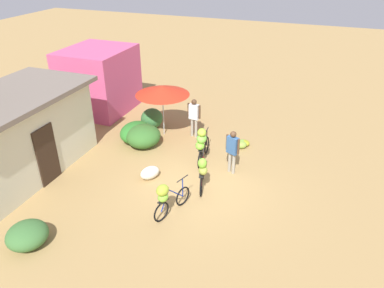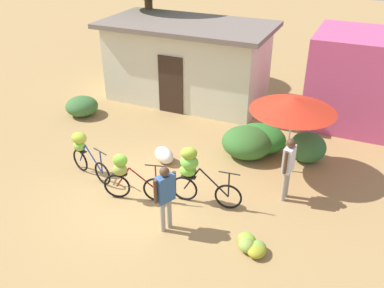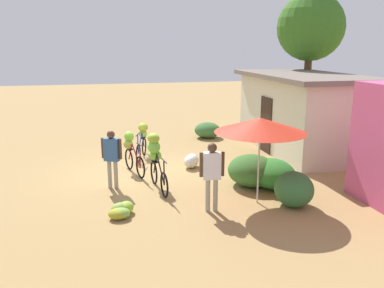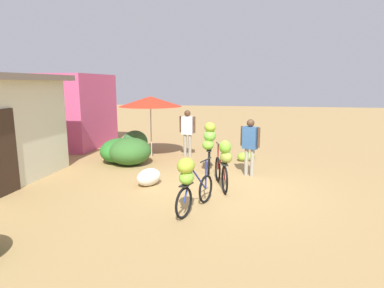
# 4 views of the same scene
# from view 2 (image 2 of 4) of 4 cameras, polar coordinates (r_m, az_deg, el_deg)

# --- Properties ---
(ground_plane) EXTENTS (60.00, 60.00, 0.00)m
(ground_plane) POSITION_cam_2_polar(r_m,az_deg,el_deg) (10.55, -7.12, -7.12)
(ground_plane) COLOR #A2804D
(building_low) EXTENTS (5.96, 3.18, 2.81)m
(building_low) POSITION_cam_2_polar(r_m,az_deg,el_deg) (15.43, -0.64, 11.10)
(building_low) COLOR beige
(building_low) RESTS_ON ground
(shop_pink) EXTENTS (3.20, 2.80, 2.94)m
(shop_pink) POSITION_cam_2_polar(r_m,az_deg,el_deg) (14.58, 22.11, 8.03)
(shop_pink) COLOR #C84D7D
(shop_pink) RESTS_ON ground
(hedge_bush_front_left) EXTENTS (1.10, 1.09, 0.65)m
(hedge_bush_front_left) POSITION_cam_2_polar(r_m,az_deg,el_deg) (14.93, -14.68, 4.97)
(hedge_bush_front_left) COLOR #3B6A33
(hedge_bush_front_left) RESTS_ON ground
(hedge_bush_front_right) EXTENTS (1.43, 1.34, 0.86)m
(hedge_bush_front_right) POSITION_cam_2_polar(r_m,az_deg,el_deg) (12.03, 7.43, 0.21)
(hedge_bush_front_right) COLOR #346829
(hedge_bush_front_right) RESTS_ON ground
(hedge_bush_mid) EXTENTS (1.48, 1.22, 0.79)m
(hedge_bush_mid) POSITION_cam_2_polar(r_m,az_deg,el_deg) (12.39, 9.24, 0.78)
(hedge_bush_mid) COLOR #2C7729
(hedge_bush_mid) RESTS_ON ground
(hedge_bush_by_door) EXTENTS (1.02, 0.93, 0.86)m
(hedge_bush_by_door) POSITION_cam_2_polar(r_m,az_deg,el_deg) (12.13, 15.36, -0.41)
(hedge_bush_by_door) COLOR #346B36
(hedge_bush_by_door) RESTS_ON ground
(market_umbrella) EXTENTS (2.19, 2.19, 2.14)m
(market_umbrella) POSITION_cam_2_polar(r_m,az_deg,el_deg) (10.83, 13.56, 5.24)
(market_umbrella) COLOR beige
(market_umbrella) RESTS_ON ground
(bicycle_leftmost) EXTENTS (1.52, 0.58, 1.18)m
(bicycle_leftmost) POSITION_cam_2_polar(r_m,az_deg,el_deg) (11.33, -14.44, -0.83)
(bicycle_leftmost) COLOR black
(bicycle_leftmost) RESTS_ON ground
(bicycle_near_pile) EXTENTS (1.60, 0.58, 1.25)m
(bicycle_near_pile) POSITION_cam_2_polar(r_m,az_deg,el_deg) (10.12, -8.72, -4.14)
(bicycle_near_pile) COLOR black
(bicycle_near_pile) RESTS_ON ground
(bicycle_center_loaded) EXTENTS (1.74, 0.47, 1.49)m
(bicycle_center_loaded) POSITION_cam_2_polar(r_m,az_deg,el_deg) (9.81, 0.24, -3.63)
(bicycle_center_loaded) COLOR black
(bicycle_center_loaded) RESTS_ON ground
(banana_pile_on_ground) EXTENTS (0.73, 0.66, 0.28)m
(banana_pile_on_ground) POSITION_cam_2_polar(r_m,az_deg,el_deg) (9.02, 8.10, -13.48)
(banana_pile_on_ground) COLOR #8ABD33
(banana_pile_on_ground) RESTS_ON ground
(produce_sack) EXTENTS (0.83, 0.74, 0.44)m
(produce_sack) POSITION_cam_2_polar(r_m,az_deg,el_deg) (11.76, -3.82, -1.50)
(produce_sack) COLOR silver
(produce_sack) RESTS_ON ground
(person_vendor) EXTENTS (0.35, 0.53, 1.61)m
(person_vendor) POSITION_cam_2_polar(r_m,az_deg,el_deg) (8.95, -3.65, -6.57)
(person_vendor) COLOR gray
(person_vendor) RESTS_ON ground
(person_bystander) EXTENTS (0.24, 0.58, 1.65)m
(person_bystander) POSITION_cam_2_polar(r_m,az_deg,el_deg) (10.12, 12.90, -2.52)
(person_bystander) COLOR gray
(person_bystander) RESTS_ON ground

